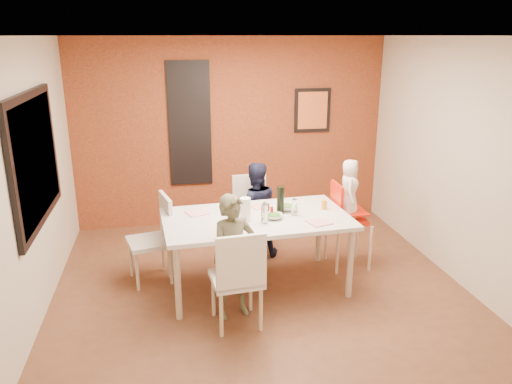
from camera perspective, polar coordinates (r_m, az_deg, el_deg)
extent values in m
plane|color=brown|center=(5.65, 0.57, -11.13)|extent=(4.50, 4.50, 0.00)
cube|color=white|center=(4.96, 0.67, 17.44)|extent=(4.50, 4.50, 0.02)
cube|color=beige|center=(7.30, -2.83, 6.78)|extent=(4.50, 0.02, 2.70)
cube|color=beige|center=(3.10, 8.79, -8.69)|extent=(4.50, 0.02, 2.70)
cube|color=beige|center=(5.21, -24.47, 0.81)|extent=(0.02, 4.50, 2.70)
cube|color=beige|center=(5.98, 22.30, 3.08)|extent=(0.02, 4.50, 2.70)
cube|color=maroon|center=(7.28, -2.81, 6.75)|extent=(4.50, 0.02, 2.70)
cube|color=black|center=(5.34, -23.95, 3.49)|extent=(0.05, 1.70, 1.30)
cube|color=black|center=(5.34, -23.79, 3.50)|extent=(0.02, 1.55, 1.15)
cube|color=silver|center=(7.19, -7.59, 7.69)|extent=(0.55, 0.03, 1.70)
cube|color=black|center=(7.18, -7.59, 7.69)|extent=(0.60, 0.03, 1.76)
cube|color=black|center=(7.47, 6.46, 9.27)|extent=(0.54, 0.03, 0.64)
cube|color=orange|center=(7.46, 6.49, 9.25)|extent=(0.44, 0.01, 0.54)
cube|color=silver|center=(5.39, 0.05, -3.08)|extent=(2.06, 1.23, 0.04)
cylinder|color=tan|center=(5.01, -8.94, -10.23)|extent=(0.07, 0.07, 0.79)
cylinder|color=tan|center=(5.85, -9.82, -6.06)|extent=(0.07, 0.07, 0.79)
cylinder|color=tan|center=(5.43, 10.72, -8.00)|extent=(0.07, 0.07, 0.79)
cylinder|color=tan|center=(6.22, 7.18, -4.47)|extent=(0.07, 0.07, 0.79)
cube|color=white|center=(4.84, -2.28, -9.89)|extent=(0.51, 0.51, 0.05)
cube|color=white|center=(4.54, -1.69, -8.11)|extent=(0.47, 0.08, 0.53)
cylinder|color=beige|center=(5.17, -0.65, -11.14)|extent=(0.04, 0.04, 0.46)
cylinder|color=beige|center=(4.85, 0.55, -13.23)|extent=(0.04, 0.04, 0.46)
cylinder|color=beige|center=(5.09, -4.89, -11.66)|extent=(0.04, 0.04, 0.46)
cylinder|color=beige|center=(4.77, -3.99, -13.83)|extent=(0.04, 0.04, 0.46)
cube|color=beige|center=(6.46, -0.38, -2.85)|extent=(0.47, 0.47, 0.05)
cube|color=beige|center=(6.56, -0.79, -0.14)|extent=(0.45, 0.06, 0.51)
cylinder|color=beige|center=(6.34, -1.63, -5.58)|extent=(0.04, 0.04, 0.44)
cylinder|color=beige|center=(6.67, -2.28, -4.37)|extent=(0.04, 0.04, 0.44)
cylinder|color=beige|center=(6.42, 1.60, -5.28)|extent=(0.04, 0.04, 0.44)
cylinder|color=beige|center=(6.75, 0.80, -4.10)|extent=(0.04, 0.04, 0.44)
cube|color=beige|center=(5.79, -12.10, -5.61)|extent=(0.56, 0.56, 0.05)
cube|color=beige|center=(5.73, -10.22, -2.90)|extent=(0.15, 0.46, 0.52)
cylinder|color=#C7B194|center=(6.03, -14.10, -7.35)|extent=(0.04, 0.04, 0.45)
cylinder|color=#C7B194|center=(6.09, -10.58, -6.84)|extent=(0.04, 0.04, 0.45)
cylinder|color=#C7B194|center=(5.69, -13.41, -8.85)|extent=(0.04, 0.04, 0.45)
cylinder|color=#C7B194|center=(5.75, -9.69, -8.29)|extent=(0.04, 0.04, 0.45)
cube|color=red|center=(6.09, 10.59, -3.11)|extent=(0.37, 0.37, 0.05)
cube|color=red|center=(5.95, 9.17, -1.04)|extent=(0.04, 0.37, 0.43)
cube|color=red|center=(6.05, 10.65, -2.20)|extent=(0.37, 0.37, 0.02)
cylinder|color=beige|center=(6.10, 12.94, -6.35)|extent=(0.03, 0.03, 0.57)
cylinder|color=beige|center=(5.96, 9.30, -6.74)|extent=(0.03, 0.03, 0.57)
cylinder|color=beige|center=(6.45, 11.48, -4.92)|extent=(0.03, 0.03, 0.57)
cylinder|color=beige|center=(6.31, 8.01, -5.25)|extent=(0.03, 0.03, 0.57)
imported|color=brown|center=(4.92, -2.58, -7.42)|extent=(0.53, 0.42, 1.27)
imported|color=black|center=(6.26, -0.12, -2.06)|extent=(0.60, 0.47, 1.22)
imported|color=white|center=(5.96, 10.62, 0.33)|extent=(0.33, 0.40, 0.71)
cube|color=white|center=(4.95, -2.83, -4.67)|extent=(0.27, 0.27, 0.01)
cube|color=white|center=(5.69, 0.43, -1.65)|extent=(0.24, 0.24, 0.01)
cube|color=white|center=(5.26, 7.21, -3.44)|extent=(0.28, 0.28, 0.01)
cube|color=white|center=(5.52, -6.76, -2.38)|extent=(0.28, 0.28, 0.01)
imported|color=silver|center=(5.33, 2.03, -2.82)|extent=(0.24, 0.24, 0.05)
imported|color=silver|center=(5.60, 3.58, -1.77)|extent=(0.30, 0.30, 0.06)
cylinder|color=black|center=(5.44, 2.81, -0.95)|extent=(0.08, 0.08, 0.31)
cylinder|color=silver|center=(5.18, 0.95, -2.52)|extent=(0.07, 0.07, 0.20)
cylinder|color=white|center=(5.42, 4.42, -1.74)|extent=(0.06, 0.06, 0.18)
cylinder|color=white|center=(5.23, -1.23, -2.02)|extent=(0.11, 0.11, 0.25)
cylinder|color=red|center=(5.33, 1.80, -2.35)|extent=(0.03, 0.03, 0.13)
cylinder|color=#307426|center=(5.43, 0.96, -1.86)|extent=(0.04, 0.04, 0.14)
cylinder|color=brown|center=(5.41, 1.37, -2.00)|extent=(0.03, 0.03, 0.13)
cylinder|color=orange|center=(5.66, 7.80, -1.45)|extent=(0.06, 0.06, 0.10)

